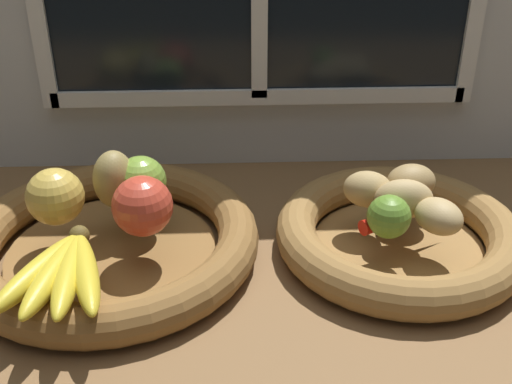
# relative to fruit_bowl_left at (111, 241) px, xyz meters

# --- Properties ---
(ground_plane) EXTENTS (1.40, 0.90, 0.03)m
(ground_plane) POSITION_rel_fruit_bowl_left_xyz_m (0.20, -0.02, -0.04)
(ground_plane) COLOR brown
(fruit_bowl_left) EXTENTS (0.38, 0.38, 0.05)m
(fruit_bowl_left) POSITION_rel_fruit_bowl_left_xyz_m (0.00, 0.00, 0.00)
(fruit_bowl_left) COLOR brown
(fruit_bowl_left) RESTS_ON ground_plane
(fruit_bowl_right) EXTENTS (0.32, 0.32, 0.05)m
(fruit_bowl_right) POSITION_rel_fruit_bowl_left_xyz_m (0.37, 0.00, 0.00)
(fruit_bowl_right) COLOR olive
(fruit_bowl_right) RESTS_ON ground_plane
(apple_golden_left) EXTENTS (0.07, 0.07, 0.07)m
(apple_golden_left) POSITION_rel_fruit_bowl_left_xyz_m (-0.06, 0.01, 0.06)
(apple_golden_left) COLOR gold
(apple_golden_left) RESTS_ON fruit_bowl_left
(apple_green_back) EXTENTS (0.07, 0.07, 0.07)m
(apple_green_back) POSITION_rel_fruit_bowl_left_xyz_m (0.04, 0.05, 0.06)
(apple_green_back) COLOR #7AA338
(apple_green_back) RESTS_ON fruit_bowl_left
(apple_red_right) EXTENTS (0.07, 0.07, 0.07)m
(apple_red_right) POSITION_rel_fruit_bowl_left_xyz_m (0.05, -0.02, 0.06)
(apple_red_right) COLOR #CC422D
(apple_red_right) RESTS_ON fruit_bowl_left
(pear_brown) EXTENTS (0.07, 0.07, 0.08)m
(pear_brown) POSITION_rel_fruit_bowl_left_xyz_m (0.00, 0.04, 0.07)
(pear_brown) COLOR olive
(pear_brown) RESTS_ON fruit_bowl_left
(banana_bunch_front) EXTENTS (0.13, 0.16, 0.03)m
(banana_bunch_front) POSITION_rel_fruit_bowl_left_xyz_m (-0.03, -0.12, 0.04)
(banana_bunch_front) COLOR gold
(banana_bunch_front) RESTS_ON fruit_bowl_left
(potato_small) EXTENTS (0.08, 0.08, 0.04)m
(potato_small) POSITION_rel_fruit_bowl_left_xyz_m (0.41, -0.03, 0.05)
(potato_small) COLOR tan
(potato_small) RESTS_ON fruit_bowl_right
(potato_large) EXTENTS (0.08, 0.05, 0.05)m
(potato_large) POSITION_rel_fruit_bowl_left_xyz_m (0.37, 0.00, 0.05)
(potato_large) COLOR tan
(potato_large) RESTS_ON fruit_bowl_right
(potato_oblong) EXTENTS (0.08, 0.06, 0.05)m
(potato_oblong) POSITION_rel_fruit_bowl_left_xyz_m (0.33, 0.03, 0.05)
(potato_oblong) COLOR tan
(potato_oblong) RESTS_ON fruit_bowl_right
(potato_back) EXTENTS (0.07, 0.06, 0.05)m
(potato_back) POSITION_rel_fruit_bowl_left_xyz_m (0.39, 0.05, 0.05)
(potato_back) COLOR #A38451
(potato_back) RESTS_ON fruit_bowl_right
(lime_near) EXTENTS (0.05, 0.05, 0.05)m
(lime_near) POSITION_rel_fruit_bowl_left_xyz_m (0.34, -0.04, 0.05)
(lime_near) COLOR olive
(lime_near) RESTS_ON fruit_bowl_right
(chili_pepper) EXTENTS (0.14, 0.08, 0.02)m
(chili_pepper) POSITION_rel_fruit_bowl_left_xyz_m (0.38, -0.01, 0.04)
(chili_pepper) COLOR red
(chili_pepper) RESTS_ON fruit_bowl_right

